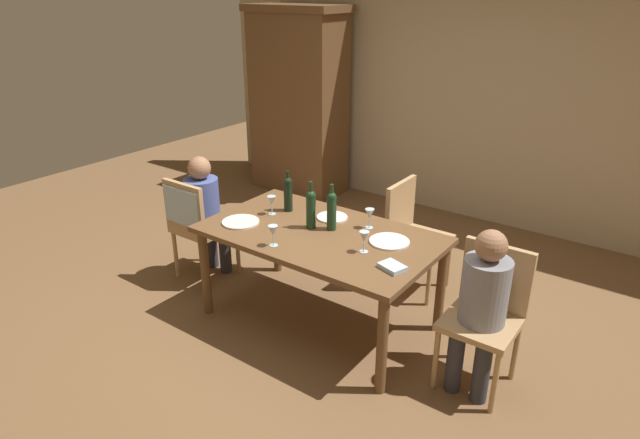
{
  "coord_description": "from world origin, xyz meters",
  "views": [
    {
      "loc": [
        2.11,
        -2.9,
        2.4
      ],
      "look_at": [
        0.0,
        0.0,
        0.85
      ],
      "focal_mm": 30.75,
      "sensor_mm": 36.0,
      "label": 1
    }
  ],
  "objects_px": {
    "wine_bottle_tall_green": "(332,210)",
    "wine_bottle_short_olive": "(311,208)",
    "chair_far_right": "(411,229)",
    "armoire_cabinet": "(298,102)",
    "chair_left_end": "(192,218)",
    "wine_glass_far": "(272,201)",
    "dinner_plate_host": "(241,222)",
    "chair_right_end": "(487,307)",
    "wine_bottle_dark_red": "(288,193)",
    "person_man_bearded": "(205,207)",
    "wine_glass_centre": "(370,214)",
    "person_woman_host": "(482,301)",
    "dinner_plate_guest_left": "(389,241)",
    "dinner_plate_guest_right": "(332,217)",
    "dining_table": "(320,243)",
    "wine_glass_near_left": "(273,231)",
    "wine_glass_near_right": "(364,237)"
  },
  "relations": [
    {
      "from": "dining_table",
      "to": "person_woman_host",
      "type": "height_order",
      "value": "person_woman_host"
    },
    {
      "from": "wine_bottle_short_olive",
      "to": "wine_bottle_dark_red",
      "type": "bearing_deg",
      "value": 155.28
    },
    {
      "from": "person_woman_host",
      "to": "dining_table",
      "type": "bearing_deg",
      "value": -1.19
    },
    {
      "from": "armoire_cabinet",
      "to": "wine_glass_near_right",
      "type": "distance_m",
      "value": 3.33
    },
    {
      "from": "dining_table",
      "to": "person_woman_host",
      "type": "xyz_separation_m",
      "value": [
        1.23,
        -0.03,
        -0.03
      ]
    },
    {
      "from": "chair_right_end",
      "to": "wine_glass_near_left",
      "type": "xyz_separation_m",
      "value": [
        -1.36,
        -0.45,
        0.32
      ]
    },
    {
      "from": "chair_far_right",
      "to": "dinner_plate_host",
      "type": "distance_m",
      "value": 1.41
    },
    {
      "from": "armoire_cabinet",
      "to": "chair_far_right",
      "type": "relative_size",
      "value": 2.37
    },
    {
      "from": "wine_bottle_dark_red",
      "to": "wine_glass_centre",
      "type": "bearing_deg",
      "value": 7.35
    },
    {
      "from": "armoire_cabinet",
      "to": "wine_glass_centre",
      "type": "relative_size",
      "value": 14.63
    },
    {
      "from": "person_woman_host",
      "to": "wine_glass_near_right",
      "type": "height_order",
      "value": "person_woman_host"
    },
    {
      "from": "wine_glass_far",
      "to": "dinner_plate_guest_right",
      "type": "bearing_deg",
      "value": 26.35
    },
    {
      "from": "armoire_cabinet",
      "to": "chair_left_end",
      "type": "xyz_separation_m",
      "value": [
        0.72,
        -2.37,
        -0.5
      ]
    },
    {
      "from": "person_man_bearded",
      "to": "wine_bottle_dark_red",
      "type": "distance_m",
      "value": 0.85
    },
    {
      "from": "chair_far_right",
      "to": "dinner_plate_guest_left",
      "type": "relative_size",
      "value": 3.29
    },
    {
      "from": "person_man_bearded",
      "to": "wine_glass_centre",
      "type": "relative_size",
      "value": 7.33
    },
    {
      "from": "chair_right_end",
      "to": "wine_glass_far",
      "type": "distance_m",
      "value": 1.76
    },
    {
      "from": "person_woman_host",
      "to": "dinner_plate_guest_left",
      "type": "relative_size",
      "value": 3.9
    },
    {
      "from": "wine_glass_far",
      "to": "dinner_plate_guest_left",
      "type": "relative_size",
      "value": 0.53
    },
    {
      "from": "person_man_bearded",
      "to": "wine_bottle_short_olive",
      "type": "height_order",
      "value": "wine_bottle_short_olive"
    },
    {
      "from": "chair_left_end",
      "to": "dinner_plate_guest_left",
      "type": "relative_size",
      "value": 3.29
    },
    {
      "from": "dinner_plate_host",
      "to": "chair_right_end",
      "type": "bearing_deg",
      "value": 9.39
    },
    {
      "from": "chair_far_right",
      "to": "wine_bottle_short_olive",
      "type": "relative_size",
      "value": 2.58
    },
    {
      "from": "wine_glass_near_right",
      "to": "dinner_plate_guest_left",
      "type": "height_order",
      "value": "wine_glass_near_right"
    },
    {
      "from": "dining_table",
      "to": "chair_far_right",
      "type": "bearing_deg",
      "value": 71.32
    },
    {
      "from": "wine_glass_centre",
      "to": "wine_bottle_tall_green",
      "type": "bearing_deg",
      "value": -138.75
    },
    {
      "from": "wine_bottle_tall_green",
      "to": "wine_bottle_short_olive",
      "type": "bearing_deg",
      "value": -155.79
    },
    {
      "from": "wine_bottle_dark_red",
      "to": "wine_bottle_short_olive",
      "type": "distance_m",
      "value": 0.38
    },
    {
      "from": "dinner_plate_guest_left",
      "to": "wine_bottle_short_olive",
      "type": "bearing_deg",
      "value": -168.69
    },
    {
      "from": "wine_glass_far",
      "to": "dinner_plate_host",
      "type": "distance_m",
      "value": 0.29
    },
    {
      "from": "chair_right_end",
      "to": "chair_left_end",
      "type": "relative_size",
      "value": 1.0
    },
    {
      "from": "person_man_bearded",
      "to": "wine_glass_far",
      "type": "bearing_deg",
      "value": 2.15
    },
    {
      "from": "dinner_plate_host",
      "to": "chair_left_end",
      "type": "bearing_deg",
      "value": 172.22
    },
    {
      "from": "chair_left_end",
      "to": "person_woman_host",
      "type": "bearing_deg",
      "value": 2.28
    },
    {
      "from": "armoire_cabinet",
      "to": "wine_glass_near_left",
      "type": "xyz_separation_m",
      "value": [
        1.82,
        -2.61,
        -0.24
      ]
    },
    {
      "from": "dining_table",
      "to": "dinner_plate_guest_left",
      "type": "xyz_separation_m",
      "value": [
        0.49,
        0.15,
        0.09
      ]
    },
    {
      "from": "wine_bottle_dark_red",
      "to": "wine_glass_far",
      "type": "relative_size",
      "value": 2.2
    },
    {
      "from": "wine_bottle_tall_green",
      "to": "person_woman_host",
      "type": "bearing_deg",
      "value": -5.58
    },
    {
      "from": "chair_left_end",
      "to": "person_woman_host",
      "type": "height_order",
      "value": "person_woman_host"
    },
    {
      "from": "chair_right_end",
      "to": "wine_glass_near_left",
      "type": "height_order",
      "value": "chair_right_end"
    },
    {
      "from": "person_woman_host",
      "to": "wine_bottle_dark_red",
      "type": "height_order",
      "value": "person_woman_host"
    },
    {
      "from": "armoire_cabinet",
      "to": "dinner_plate_guest_right",
      "type": "bearing_deg",
      "value": -46.61
    },
    {
      "from": "person_woman_host",
      "to": "armoire_cabinet",
      "type": "bearing_deg",
      "value": -35.51
    },
    {
      "from": "dinner_plate_guest_left",
      "to": "dinner_plate_guest_right",
      "type": "distance_m",
      "value": 0.58
    },
    {
      "from": "wine_glass_near_left",
      "to": "person_woman_host",
      "type": "bearing_deg",
      "value": 13.95
    },
    {
      "from": "chair_far_right",
      "to": "person_man_bearded",
      "type": "xyz_separation_m",
      "value": [
        -1.53,
        -0.85,
        0.1
      ]
    },
    {
      "from": "dinner_plate_guest_right",
      "to": "wine_glass_near_left",
      "type": "bearing_deg",
      "value": -94.74
    },
    {
      "from": "dining_table",
      "to": "wine_glass_near_left",
      "type": "xyz_separation_m",
      "value": [
        -0.13,
        -0.36,
        0.19
      ]
    },
    {
      "from": "chair_right_end",
      "to": "dining_table",
      "type": "bearing_deg",
      "value": 4.05
    },
    {
      "from": "chair_left_end",
      "to": "wine_glass_centre",
      "type": "distance_m",
      "value": 1.55
    }
  ]
}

